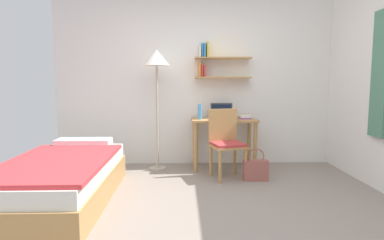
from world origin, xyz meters
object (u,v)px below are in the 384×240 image
at_px(desk, 224,129).
at_px(water_bottle, 200,112).
at_px(handbag, 256,169).
at_px(book_stack, 245,117).
at_px(bed, 63,180).
at_px(standing_lamp, 157,65).
at_px(desk_chair, 226,141).
at_px(laptop, 222,114).

height_order(desk, water_bottle, water_bottle).
xyz_separation_m(desk, handbag, (0.33, -0.64, -0.43)).
bearing_deg(handbag, book_stack, 91.55).
bearing_deg(bed, handbag, 17.42).
distance_m(bed, standing_lamp, 2.02).
xyz_separation_m(bed, book_stack, (2.19, 1.37, 0.51)).
bearing_deg(handbag, desk_chair, 155.93).
bearing_deg(handbag, laptop, 116.04).
bearing_deg(book_stack, standing_lamp, -176.48).
xyz_separation_m(standing_lamp, handbag, (1.30, -0.60, -1.36)).
distance_m(desk_chair, book_stack, 0.67).
relative_size(standing_lamp, book_stack, 7.13).
bearing_deg(desk_chair, laptop, 89.07).
distance_m(bed, desk_chair, 2.05).
height_order(bed, standing_lamp, standing_lamp).
distance_m(desk, handbag, 0.84).
bearing_deg(handbag, desk, 117.59).
height_order(water_bottle, handbag, water_bottle).
height_order(laptop, handbag, laptop).
xyz_separation_m(standing_lamp, laptop, (0.95, 0.12, -0.71)).
distance_m(bed, desk, 2.32).
xyz_separation_m(desk_chair, water_bottle, (-0.33, 0.44, 0.35)).
bearing_deg(desk, handbag, -62.41).
relative_size(desk_chair, book_stack, 3.76).
height_order(bed, handbag, bed).
bearing_deg(desk_chair, book_stack, 56.41).
relative_size(standing_lamp, water_bottle, 7.83).
height_order(desk_chair, laptop, laptop).
relative_size(standing_lamp, handbag, 4.08).
bearing_deg(bed, desk, 35.43).
distance_m(standing_lamp, handbag, 1.98).
relative_size(bed, desk_chair, 2.22).
bearing_deg(book_stack, bed, -147.88).
distance_m(bed, handbag, 2.31).
distance_m(desk_chair, standing_lamp, 1.45).
distance_m(desk, standing_lamp, 1.34).
bearing_deg(bed, standing_lamp, 55.10).
distance_m(water_bottle, handbag, 1.15).
xyz_separation_m(bed, laptop, (1.85, 1.42, 0.55)).
xyz_separation_m(bed, desk_chair, (1.84, 0.85, 0.26)).
relative_size(bed, water_bottle, 9.17).
bearing_deg(laptop, desk_chair, -90.93).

